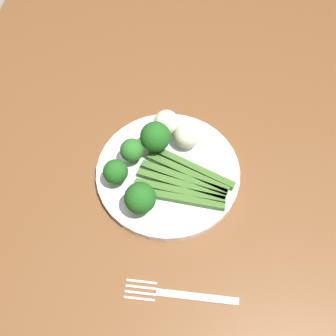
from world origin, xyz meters
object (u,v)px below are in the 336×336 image
at_px(broccoli_right, 140,198).
at_px(cauliflower_mid, 187,136).
at_px(dining_table, 189,190).
at_px(fork, 179,295).
at_px(cauliflower_front, 166,122).
at_px(asparagus_bundle, 183,182).
at_px(broccoli_front_left, 132,150).
at_px(broccoli_near_center, 116,172).
at_px(broccoli_back, 155,137).
at_px(plate, 168,172).

xyz_separation_m(broccoli_right, cauliflower_mid, (0.13, -0.07, -0.01)).
relative_size(dining_table, fork, 7.04).
height_order(dining_table, fork, fork).
distance_m(cauliflower_front, fork, 0.29).
height_order(dining_table, asparagus_bundle, asparagus_bundle).
height_order(broccoli_front_left, broccoli_right, broccoli_right).
distance_m(broccoli_near_center, cauliflower_front, 0.13).
height_order(cauliflower_front, fork, cauliflower_front).
bearing_deg(fork, broccoli_right, -59.56).
xyz_separation_m(asparagus_bundle, broccoli_near_center, (0.00, 0.11, 0.02)).
bearing_deg(dining_table, broccoli_back, 79.18).
distance_m(plate, broccoli_right, 0.09).
bearing_deg(cauliflower_mid, fork, 178.53).
distance_m(broccoli_front_left, broccoli_near_center, 0.05).
bearing_deg(broccoli_front_left, broccoli_near_center, 152.59).
relative_size(broccoli_front_left, cauliflower_mid, 1.08).
bearing_deg(asparagus_bundle, cauliflower_mid, -73.74).
bearing_deg(plate, broccoli_front_left, 73.49).
relative_size(broccoli_right, fork, 0.36).
relative_size(broccoli_near_center, broccoli_right, 0.83).
distance_m(asparagus_bundle, cauliflower_mid, 0.08).
relative_size(broccoli_back, cauliflower_mid, 1.41).
relative_size(dining_table, plate, 4.73).
height_order(asparagus_bundle, broccoli_near_center, broccoli_near_center).
relative_size(asparagus_bundle, cauliflower_front, 3.64).
relative_size(plate, asparagus_bundle, 1.50).
relative_size(asparagus_bundle, broccoli_near_center, 3.28).
height_order(broccoli_near_center, cauliflower_mid, broccoli_near_center).
xyz_separation_m(dining_table, cauliflower_front, (0.06, 0.05, 0.15)).
height_order(cauliflower_mid, fork, cauliflower_mid).
relative_size(plate, broccoli_front_left, 5.04).
xyz_separation_m(broccoli_back, broccoli_near_center, (-0.07, 0.06, -0.01)).
height_order(plate, cauliflower_mid, cauliflower_mid).
distance_m(cauliflower_mid, fork, 0.26).
relative_size(plate, broccoli_right, 4.08).
relative_size(broccoli_back, broccoli_right, 1.06).
height_order(dining_table, broccoli_near_center, broccoli_near_center).
xyz_separation_m(asparagus_bundle, cauliflower_front, (0.11, 0.03, 0.02)).
xyz_separation_m(plate, asparagus_bundle, (-0.03, -0.03, 0.01)).
xyz_separation_m(broccoli_front_left, broccoli_right, (-0.09, -0.02, 0.01)).
distance_m(broccoli_near_center, fork, 0.21).
bearing_deg(broccoli_front_left, plate, -106.51).
xyz_separation_m(broccoli_front_left, cauliflower_front, (0.07, -0.06, -0.01)).
distance_m(asparagus_bundle, broccoli_back, 0.09).
height_order(asparagus_bundle, fork, asparagus_bundle).
bearing_deg(broccoli_front_left, asparagus_bundle, -117.32).
xyz_separation_m(asparagus_bundle, cauliflower_mid, (0.08, -0.00, 0.02)).
distance_m(dining_table, asparagus_bundle, 0.15).
bearing_deg(cauliflower_front, broccoli_front_left, 140.29).
distance_m(asparagus_bundle, broccoli_right, 0.09).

